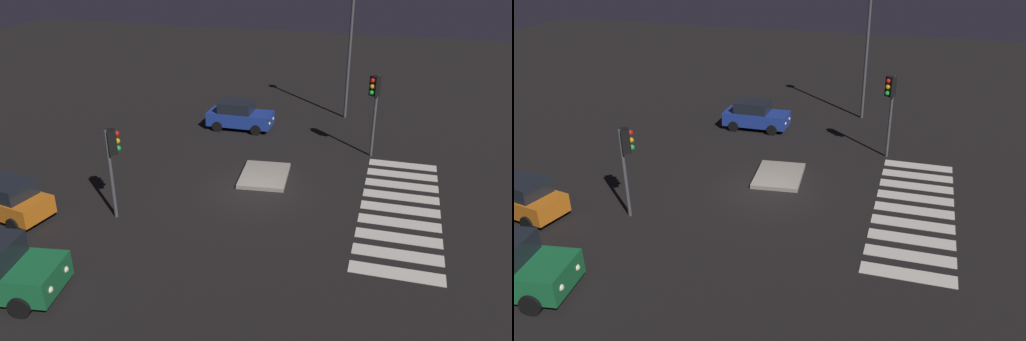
% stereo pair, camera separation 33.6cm
% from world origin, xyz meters
% --- Properties ---
extents(ground_plane, '(80.00, 80.00, 0.00)m').
position_xyz_m(ground_plane, '(0.00, 0.00, 0.00)').
color(ground_plane, black).
extents(traffic_island, '(3.06, 2.42, 0.18)m').
position_xyz_m(traffic_island, '(1.47, -0.00, 0.09)').
color(traffic_island, gray).
rests_on(traffic_island, ground).
extents(car_orange, '(2.20, 3.86, 1.61)m').
position_xyz_m(car_orange, '(-4.86, 8.92, 0.79)').
color(car_orange, orange).
rests_on(car_orange, ground).
extents(car_blue, '(1.79, 3.75, 1.62)m').
position_xyz_m(car_blue, '(7.45, 3.08, 0.80)').
color(car_blue, '#1E389E').
rests_on(car_blue, ground).
extents(traffic_light_west, '(0.54, 0.53, 3.70)m').
position_xyz_m(traffic_light_west, '(-3.60, 4.69, 2.80)').
color(traffic_light_west, '#47474C').
rests_on(traffic_light_west, ground).
extents(traffic_light_east, '(0.53, 0.54, 4.17)m').
position_xyz_m(traffic_light_east, '(5.31, -4.49, 3.16)').
color(traffic_light_east, '#47474C').
rests_on(traffic_light_east, ground).
extents(street_lamp, '(0.56, 0.56, 7.70)m').
position_xyz_m(street_lamp, '(11.13, -2.57, 5.25)').
color(street_lamp, '#47474C').
rests_on(street_lamp, ground).
extents(crosswalk_near, '(9.90, 3.20, 0.02)m').
position_xyz_m(crosswalk_near, '(0.00, -6.19, 0.01)').
color(crosswalk_near, silver).
rests_on(crosswalk_near, ground).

